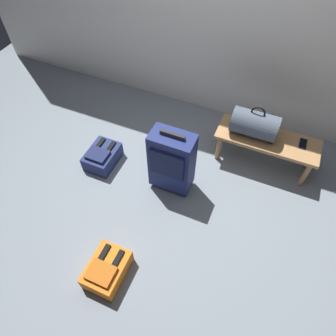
% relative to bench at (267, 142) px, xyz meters
% --- Properties ---
extents(ground_plane, '(6.60, 6.60, 0.00)m').
position_rel_bench_xyz_m(ground_plane, '(-0.77, -0.95, -0.31)').
color(ground_plane, slate).
extents(bench, '(1.00, 0.36, 0.36)m').
position_rel_bench_xyz_m(bench, '(0.00, 0.00, 0.00)').
color(bench, '#A87A4C').
rests_on(bench, ground).
extents(duffel_bag_slate, '(0.44, 0.26, 0.34)m').
position_rel_bench_xyz_m(duffel_bag_slate, '(-0.16, 0.00, 0.19)').
color(duffel_bag_slate, '#475160').
rests_on(duffel_bag_slate, bench).
extents(cell_phone, '(0.07, 0.14, 0.01)m').
position_rel_bench_xyz_m(cell_phone, '(0.32, 0.05, 0.06)').
color(cell_phone, '#191E4C').
rests_on(cell_phone, bench).
extents(suitcase_upright_navy, '(0.40, 0.25, 0.73)m').
position_rel_bench_xyz_m(suitcase_upright_navy, '(-0.75, -0.65, 0.07)').
color(suitcase_upright_navy, navy).
rests_on(suitcase_upright_navy, ground).
extents(backpack_navy, '(0.28, 0.38, 0.21)m').
position_rel_bench_xyz_m(backpack_navy, '(-1.53, -0.67, -0.21)').
color(backpack_navy, navy).
rests_on(backpack_navy, ground).
extents(backpack_orange, '(0.28, 0.38, 0.21)m').
position_rel_bench_xyz_m(backpack_orange, '(-0.88, -1.69, -0.21)').
color(backpack_orange, orange).
rests_on(backpack_orange, ground).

